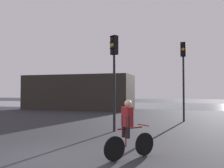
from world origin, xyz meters
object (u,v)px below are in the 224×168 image
cyclist (128,129)px  distant_building (78,92)px  traffic_light_far_right (183,67)px  traffic_light_center (114,65)px

cyclist → distant_building: bearing=157.8°
traffic_light_far_right → traffic_light_center: 5.87m
distant_building → traffic_light_far_right: 13.40m
traffic_light_far_right → cyclist: size_ratio=3.06×
distant_building → traffic_light_center: size_ratio=2.51×
traffic_light_far_right → cyclist: bearing=87.4°
traffic_light_far_right → traffic_light_center: size_ratio=1.11×
distant_building → traffic_light_center: (7.66, -12.87, 1.33)m
distant_building → cyclist: 19.69m
distant_building → cyclist: bearing=-61.6°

